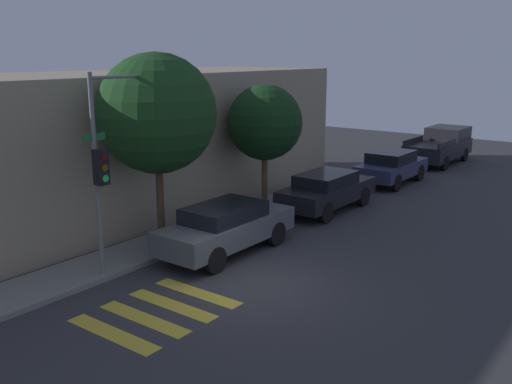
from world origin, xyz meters
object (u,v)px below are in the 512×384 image
traffic_light_pole (110,147)px  tree_near_corner (157,114)px  sedan_near_corner (226,227)px  sedan_middle (327,190)px  pickup_truck (440,145)px  sedan_far_end (391,166)px  tree_midblock (265,123)px

traffic_light_pole → tree_near_corner: size_ratio=0.92×
traffic_light_pole → sedan_near_corner: 4.28m
sedan_middle → traffic_light_pole: bearing=172.0°
traffic_light_pole → pickup_truck: traffic_light_pole is taller
traffic_light_pole → sedan_middle: bearing=-8.0°
sedan_near_corner → sedan_middle: size_ratio=1.01×
sedan_near_corner → pickup_truck: 18.21m
sedan_near_corner → sedan_far_end: 11.81m
sedan_near_corner → tree_midblock: 5.53m
sedan_near_corner → tree_near_corner: tree_near_corner is taller
pickup_truck → sedan_middle: bearing=180.0°
traffic_light_pole → sedan_middle: size_ratio=1.16×
pickup_truck → sedan_far_end: bearing=180.0°
sedan_far_end → tree_midblock: size_ratio=0.90×
tree_near_corner → traffic_light_pole: bearing=-164.4°
tree_near_corner → tree_midblock: (5.36, 0.00, -0.77)m
sedan_middle → pickup_truck: size_ratio=0.89×
sedan_middle → tree_midblock: (-1.40, 1.90, 2.54)m
traffic_light_pole → sedan_near_corner: traffic_light_pole is taller
pickup_truck → tree_near_corner: 19.39m
pickup_truck → tree_midblock: tree_midblock is taller
sedan_middle → tree_near_corner: size_ratio=0.79×
sedan_far_end → sedan_near_corner: bearing=180.0°
sedan_middle → sedan_far_end: size_ratio=1.08×
sedan_far_end → tree_midblock: bearing=165.3°
sedan_near_corner → sedan_far_end: (11.81, 0.00, -0.02)m
sedan_far_end → tree_midblock: tree_midblock is taller
sedan_far_end → tree_midblock: 7.93m
tree_near_corner → tree_midblock: 5.42m
sedan_near_corner → tree_near_corner: size_ratio=0.79×
sedan_middle → sedan_far_end: bearing=0.0°
traffic_light_pole → sedan_far_end: traffic_light_pole is taller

